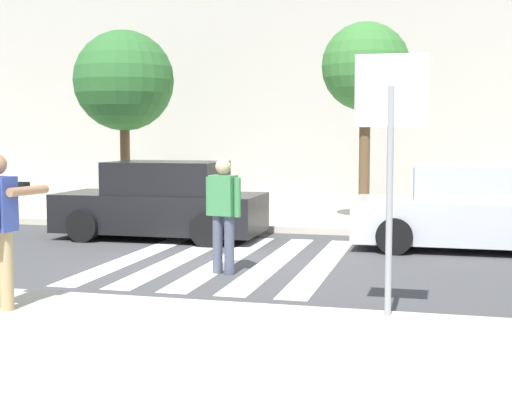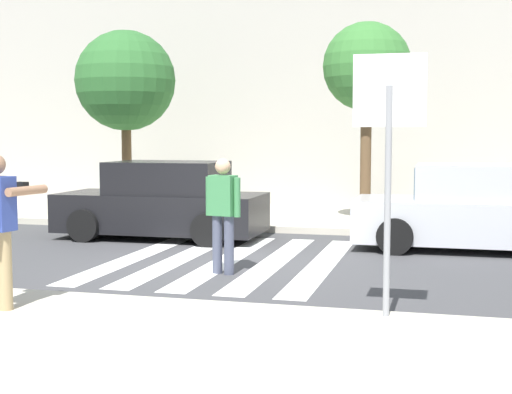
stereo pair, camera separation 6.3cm
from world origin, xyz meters
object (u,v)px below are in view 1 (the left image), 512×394
Objects in this scene: parked_car_black at (162,202)px; street_tree_west at (124,81)px; street_tree_center at (366,69)px; stop_sign at (391,126)px; pedestrian_crossing at (223,209)px; parked_car_silver at (471,210)px.

parked_car_black is 0.92× the size of street_tree_west.
parked_car_black is 0.94× the size of street_tree_center.
stop_sign reaches higher than pedestrian_crossing.
pedestrian_crossing is 0.42× the size of parked_car_black.
stop_sign is 0.68× the size of parked_car_silver.
parked_car_black is (-4.85, 5.70, -1.44)m from stop_sign.
pedestrian_crossing is at bearing -55.11° from parked_car_black.
stop_sign reaches higher than parked_car_black.
parked_car_silver is at bearing -47.71° from street_tree_center.
street_tree_west is 1.02× the size of street_tree_center.
parked_car_black and parked_car_silver have the same top height.
parked_car_black is at bearing -147.90° from street_tree_center.
pedestrian_crossing is 0.39× the size of street_tree_center.
parked_car_black is at bearing -53.68° from street_tree_west.
parked_car_silver is 8.96m from street_tree_west.
street_tree_center is at bearing -4.70° from street_tree_west.
stop_sign reaches higher than parked_car_silver.
pedestrian_crossing reaches higher than parked_car_silver.
street_tree_west reaches higher than pedestrian_crossing.
stop_sign is 7.62m from parked_car_black.
pedestrian_crossing reaches higher than parked_car_black.
parked_car_silver is 4.25m from street_tree_center.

